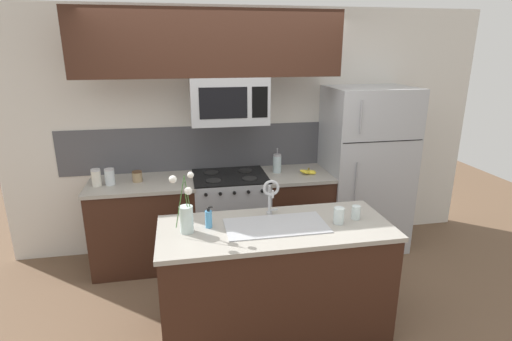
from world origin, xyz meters
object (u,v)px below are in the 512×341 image
object	(u,v)px
sink_faucet	(271,193)
flower_vase	(186,216)
french_press	(277,163)
spare_glass	(356,212)
stove_range	(231,217)
drinking_glass	(339,216)
microwave	(229,100)
storage_jar_medium	(110,177)
dish_soap_bottle	(209,219)
storage_jar_short	(137,176)
refrigerator	(364,169)
storage_jar_tall	(96,178)
banana_bunch	(309,172)

from	to	relation	value
sink_faucet	flower_vase	bearing A→B (deg)	-165.35
french_press	spare_glass	bearing A→B (deg)	-76.44
stove_range	drinking_glass	xyz separation A→B (m)	(0.66, -1.29, 0.51)
microwave	storage_jar_medium	size ratio (longest dim) A/B	4.56
sink_faucet	dish_soap_bottle	distance (m)	0.53
storage_jar_short	drinking_glass	xyz separation A→B (m)	(1.59, -1.32, 0.01)
storage_jar_short	flower_vase	bearing A→B (deg)	-70.15
refrigerator	microwave	bearing A→B (deg)	-178.44
flower_vase	storage_jar_short	bearing A→B (deg)	109.85
storage_jar_tall	spare_glass	distance (m)	2.44
storage_jar_medium	spare_glass	xyz separation A→B (m)	(2.01, -1.21, -0.03)
french_press	sink_faucet	bearing A→B (deg)	-106.31
stove_range	storage_jar_medium	xyz separation A→B (m)	(-1.18, -0.03, 0.53)
dish_soap_bottle	storage_jar_tall	bearing A→B (deg)	130.93
banana_bunch	drinking_glass	size ratio (longest dim) A/B	1.49
french_press	storage_jar_short	bearing A→B (deg)	-178.63
storage_jar_tall	sink_faucet	size ratio (longest dim) A/B	0.55
refrigerator	flower_vase	bearing A→B (deg)	-147.63
dish_soap_bottle	microwave	bearing A→B (deg)	75.01
french_press	drinking_glass	bearing A→B (deg)	-83.71
microwave	storage_jar_tall	xyz separation A→B (m)	(-1.30, -0.01, -0.71)
refrigerator	banana_bunch	bearing A→B (deg)	-173.10
banana_bunch	french_press	xyz separation A→B (m)	(-0.31, 0.12, 0.08)
storage_jar_tall	flower_vase	xyz separation A→B (m)	(0.83, -1.20, 0.05)
banana_bunch	storage_jar_medium	bearing A→B (deg)	179.01
refrigerator	storage_jar_short	distance (m)	2.43
storage_jar_tall	dish_soap_bottle	xyz separation A→B (m)	(0.99, -1.14, -0.01)
banana_bunch	flower_vase	size ratio (longest dim) A/B	0.41
storage_jar_short	flower_vase	xyz separation A→B (m)	(0.45, -1.26, 0.08)
stove_range	french_press	size ratio (longest dim) A/B	3.48
banana_bunch	spare_glass	size ratio (longest dim) A/B	1.76
storage_jar_tall	storage_jar_short	world-z (taller)	storage_jar_tall
drinking_glass	stove_range	bearing A→B (deg)	117.20
storage_jar_short	spare_glass	bearing A→B (deg)	-35.75
sink_faucet	storage_jar_tall	bearing A→B (deg)	145.45
microwave	drinking_glass	world-z (taller)	microwave
refrigerator	storage_jar_medium	size ratio (longest dim) A/B	11.03
stove_range	flower_vase	size ratio (longest dim) A/B	2.03
refrigerator	dish_soap_bottle	distance (m)	2.17
microwave	french_press	size ratio (longest dim) A/B	2.79
french_press	drinking_glass	world-z (taller)	french_press
microwave	refrigerator	xyz separation A→B (m)	(1.50, 0.04, -0.80)
sink_faucet	drinking_glass	size ratio (longest dim) A/B	2.41
drinking_glass	sink_faucet	bearing A→B (deg)	153.85
french_press	dish_soap_bottle	bearing A→B (deg)	-123.70
stove_range	drinking_glass	size ratio (longest dim) A/B	7.32
banana_bunch	stove_range	bearing A→B (deg)	175.76
dish_soap_bottle	flower_vase	world-z (taller)	flower_vase
storage_jar_tall	banana_bunch	size ratio (longest dim) A/B	0.89
storage_jar_medium	storage_jar_short	distance (m)	0.26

